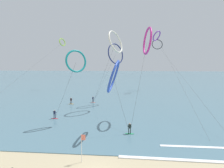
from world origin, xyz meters
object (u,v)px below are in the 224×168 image
Objects in this scene: kite_navy at (116,54)px; kite_lime at (62,42)px; surfer_coral at (93,100)px; kite_cobalt at (113,77)px; kite_violet at (157,36)px; kite_teal at (76,61)px; kite_charcoal at (157,45)px; surfer_emerald at (130,129)px; surfer_crimson at (55,115)px; kite_ivory at (116,42)px; beach_flag at (82,144)px; surfer_amber at (71,101)px; kite_magenta at (147,41)px.

kite_navy is 0.33× the size of kite_lime.
surfer_coral is 22.77m from kite_cobalt.
kite_violet is 3.49× the size of kite_teal.
kite_cobalt is at bearing 96.38° from kite_charcoal.
surfer_crimson is at bearing -27.90° from surfer_emerald.
kite_navy is at bearing 28.93° from kite_ivory.
kite_cobalt is 0.23× the size of kite_lime.
kite_charcoal is (14.56, 26.50, 4.75)m from kite_navy.
kite_teal reaches higher than surfer_coral.
kite_cobalt is (7.01, -20.18, 7.88)m from surfer_coral.
kite_charcoal is at bearing -62.58° from kite_lime.
kite_navy is 29.65m from beach_flag.
surfer_emerald is at bearing -142.39° from kite_ivory.
surfer_amber is 5.74m from surfer_coral.
kite_cobalt is at bearing -8.28° from surfer_emerald.
kite_charcoal is (25.96, 27.93, 16.82)m from surfer_amber.
kite_cobalt is at bearing -127.02° from kite_lime.
kite_lime is at bearing 25.64° from kite_charcoal.
beach_flag is (-15.25, -48.91, -18.08)m from kite_violet.
kite_cobalt reaches higher than surfer_amber.
kite_navy is 26.25m from kite_violet.
kite_lime is (-12.00, 38.14, 17.79)m from surfer_crimson.
kite_teal is 0.27× the size of kite_lime.
surfer_crimson is at bearing -113.98° from kite_cobalt.
surfer_amber is at bearing 97.45° from kite_ivory.
surfer_crimson is 14.94m from surfer_coral.
kite_cobalt is at bearing -45.90° from kite_magenta.
kite_teal is (0.46, -16.70, 10.14)m from surfer_coral.
kite_navy is 17.00m from kite_teal.
beach_flag is at bearing -115.20° from kite_teal.
beach_flag is at bearing 152.12° from surfer_coral.
kite_cobalt is 7.75m from kite_teal.
surfer_coral is at bearing -120.37° from kite_lime.
kite_lime reaches higher than surfer_emerald.
surfer_emerald is at bearing -59.52° from surfer_amber.
kite_teal is (5.76, -14.50, 10.14)m from surfer_amber.
kite_lime is at bearing 69.57° from kite_teal.
surfer_amber is at bearing 136.86° from kite_navy.
kite_navy is 1.21× the size of kite_teal.
surfer_amber is 25.02m from kite_magenta.
kite_magenta reaches higher than kite_cobalt.
kite_navy reaches higher than surfer_amber.
surfer_amber is 1.00× the size of surfer_coral.
kite_cobalt reaches higher than surfer_crimson.
surfer_amber is 0.04× the size of kite_lime.
surfer_coral is 0.04× the size of kite_violet.
kite_violet reaches higher than kite_cobalt.
surfer_crimson is at bearing -94.25° from kite_magenta.
beach_flag is at bearing -78.54° from surfer_amber.
surfer_coral is 0.10× the size of kite_magenta.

